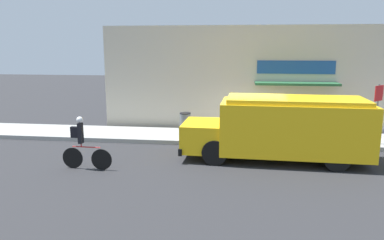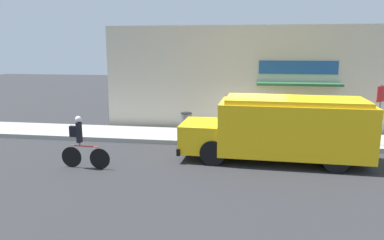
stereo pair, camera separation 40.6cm
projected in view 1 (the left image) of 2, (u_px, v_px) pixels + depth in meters
name	position (u px, v px, depth m)	size (l,w,h in m)	color
ground_plane	(251.00, 148.00, 14.91)	(70.00, 70.00, 0.00)	#2B2B2D
sidewalk	(250.00, 138.00, 16.06)	(28.00, 2.41, 0.18)	#999993
storefront	(252.00, 80.00, 17.18)	(13.89, 1.12, 4.90)	beige
school_bus	(283.00, 128.00, 13.04)	(6.48, 2.73, 2.24)	yellow
cyclist	(83.00, 144.00, 12.17)	(1.71, 0.21, 1.75)	black
stop_sign_post	(378.00, 104.00, 14.50)	(0.45, 0.45, 2.36)	slate
trash_bin	(185.00, 123.00, 16.53)	(0.49, 0.49, 0.91)	slate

